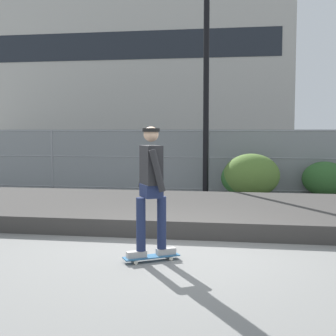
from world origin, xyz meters
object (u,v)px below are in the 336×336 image
(skateboard, at_px, (151,257))
(parked_car_mid, at_px, (210,158))
(street_lamp, at_px, (206,33))
(parked_car_near, at_px, (70,157))
(shrub_center, at_px, (251,175))
(shrub_right, at_px, (325,179))
(shrub_left, at_px, (245,178))
(skater, at_px, (151,183))

(skateboard, distance_m, parked_car_mid, 10.16)
(street_lamp, bearing_deg, parked_car_near, 145.60)
(skateboard, height_order, shrub_center, shrub_center)
(parked_car_near, relative_size, shrub_right, 3.53)
(skateboard, distance_m, shrub_left, 6.81)
(parked_car_mid, bearing_deg, shrub_left, -70.76)
(parked_car_near, height_order, shrub_right, parked_car_near)
(skater, bearing_deg, shrub_right, 63.36)
(parked_car_mid, xyz_separation_m, shrub_center, (1.39, -3.55, -0.24))
(parked_car_near, bearing_deg, skateboard, -63.41)
(street_lamp, relative_size, parked_car_mid, 1.59)
(parked_car_near, height_order, shrub_center, parked_car_near)
(shrub_center, height_order, shrub_right, shrub_center)
(skateboard, bearing_deg, parked_car_mid, 89.24)
(street_lamp, xyz_separation_m, shrub_left, (1.09, 0.12, -3.95))
(skater, xyz_separation_m, parked_car_near, (-5.12, 10.22, -0.27))
(skateboard, bearing_deg, parked_car_near, 116.59)
(shrub_left, height_order, shrub_center, shrub_center)
(shrub_center, bearing_deg, shrub_left, 153.84)
(shrub_left, bearing_deg, parked_car_near, 151.15)
(parked_car_mid, xyz_separation_m, shrub_right, (3.41, -3.05, -0.36))
(parked_car_mid, relative_size, shrub_right, 3.65)
(street_lamp, height_order, shrub_center, street_lamp)
(parked_car_near, relative_size, shrub_left, 3.35)
(parked_car_mid, bearing_deg, shrub_center, -68.68)
(street_lamp, bearing_deg, parked_car_mid, 91.97)
(parked_car_mid, bearing_deg, skater, -90.76)
(skateboard, bearing_deg, shrub_left, 78.60)
(parked_car_near, bearing_deg, street_lamp, -34.40)
(parked_car_near, distance_m, shrub_right, 9.22)
(parked_car_near, xyz_separation_m, parked_car_mid, (5.25, -0.09, 0.00))
(skater, distance_m, shrub_left, 6.82)
(parked_car_mid, relative_size, shrub_center, 2.95)
(shrub_left, bearing_deg, shrub_center, -26.16)
(street_lamp, xyz_separation_m, shrub_center, (1.26, 0.03, -3.86))
(skater, xyz_separation_m, shrub_left, (1.34, 6.66, -0.60))
(shrub_right, bearing_deg, parked_car_near, 160.04)
(parked_car_near, xyz_separation_m, shrub_left, (6.46, -3.56, -0.33))
(street_lamp, relative_size, parked_car_near, 1.64)
(skateboard, height_order, shrub_left, shrub_left)
(skater, distance_m, shrub_center, 6.77)
(skater, height_order, shrub_right, skater)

